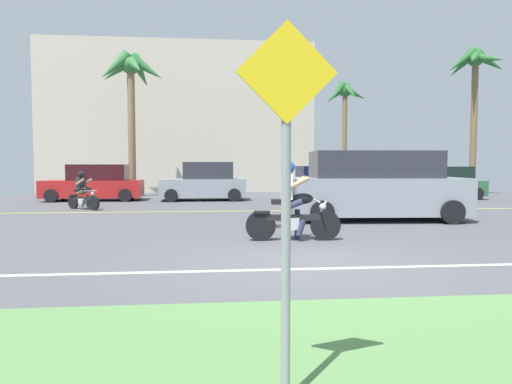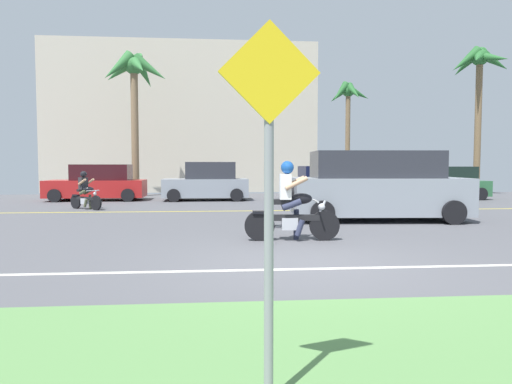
{
  "view_description": "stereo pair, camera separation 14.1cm",
  "coord_description": "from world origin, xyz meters",
  "views": [
    {
      "loc": [
        -1.56,
        -7.12,
        1.56
      ],
      "look_at": [
        -0.47,
        4.18,
        0.89
      ],
      "focal_mm": 32.0,
      "sensor_mm": 36.0,
      "label": 1
    },
    {
      "loc": [
        -1.42,
        -7.13,
        1.56
      ],
      "look_at": [
        -0.47,
        4.18,
        0.89
      ],
      "focal_mm": 32.0,
      "sensor_mm": 36.0,
      "label": 2
    }
  ],
  "objects": [
    {
      "name": "ground",
      "position": [
        0.0,
        3.0,
        -0.02
      ],
      "size": [
        56.0,
        30.0,
        0.04
      ],
      "primitive_type": "cube",
      "color": "#545459"
    },
    {
      "name": "grass_median",
      "position": [
        0.0,
        -4.1,
        0.03
      ],
      "size": [
        56.0,
        3.8,
        0.06
      ],
      "primitive_type": "cube",
      "color": "#5B8C4C",
      "rests_on": "ground"
    },
    {
      "name": "lane_line_near",
      "position": [
        0.0,
        -0.46,
        0.0
      ],
      "size": [
        50.4,
        0.12,
        0.01
      ],
      "primitive_type": "cube",
      "color": "silver",
      "rests_on": "ground"
    },
    {
      "name": "lane_line_far",
      "position": [
        0.0,
        8.31,
        0.0
      ],
      "size": [
        50.4,
        0.12,
        0.01
      ],
      "primitive_type": "cube",
      "color": "yellow",
      "rests_on": "ground"
    },
    {
      "name": "motorcyclist",
      "position": [
        0.09,
        2.14,
        0.7
      ],
      "size": [
        1.97,
        0.64,
        1.65
      ],
      "color": "black",
      "rests_on": "ground"
    },
    {
      "name": "suv_nearby",
      "position": [
        3.06,
        5.39,
        0.95
      ],
      "size": [
        5.08,
        2.37,
        1.95
      ],
      "color": "#8C939E",
      "rests_on": "ground"
    },
    {
      "name": "parked_car_0",
      "position": [
        -6.69,
        13.51,
        0.74
      ],
      "size": [
        4.22,
        1.95,
        1.59
      ],
      "color": "#AD1E1E",
      "rests_on": "ground"
    },
    {
      "name": "parked_car_1",
      "position": [
        -1.89,
        13.21,
        0.78
      ],
      "size": [
        3.74,
        1.96,
        1.7
      ],
      "color": "#8C939E",
      "rests_on": "ground"
    },
    {
      "name": "parked_car_2",
      "position": [
        3.29,
        11.53,
        0.71
      ],
      "size": [
        3.85,
        2.04,
        1.52
      ],
      "color": "navy",
      "rests_on": "ground"
    },
    {
      "name": "parked_car_3",
      "position": [
        8.84,
        12.96,
        0.7
      ],
      "size": [
        4.13,
        2.12,
        1.5
      ],
      "color": "#2D663D",
      "rests_on": "ground"
    },
    {
      "name": "palm_tree_0",
      "position": [
        5.28,
        16.03,
        4.79
      ],
      "size": [
        2.3,
        2.37,
        5.82
      ],
      "color": "brown",
      "rests_on": "ground"
    },
    {
      "name": "palm_tree_1",
      "position": [
        -5.47,
        15.91,
        5.82
      ],
      "size": [
        3.49,
        3.38,
        7.13
      ],
      "color": "#846B4C",
      "rests_on": "ground"
    },
    {
      "name": "palm_tree_2",
      "position": [
        11.56,
        14.79,
        6.25
      ],
      "size": [
        3.15,
        3.11,
        7.47
      ],
      "color": "brown",
      "rests_on": "ground"
    },
    {
      "name": "motorcyclist_distant",
      "position": [
        -6.08,
        9.36,
        0.57
      ],
      "size": [
        1.33,
        1.04,
        1.35
      ],
      "color": "black",
      "rests_on": "ground"
    },
    {
      "name": "street_sign",
      "position": [
        -1.11,
        -4.35,
        1.49
      ],
      "size": [
        0.62,
        0.06,
        2.43
      ],
      "color": "gray",
      "rests_on": "ground"
    },
    {
      "name": "building_far",
      "position": [
        -3.47,
        21.0,
        4.31
      ],
      "size": [
        15.67,
        4.0,
        8.63
      ],
      "primitive_type": "cube",
      "color": "beige",
      "rests_on": "ground"
    }
  ]
}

